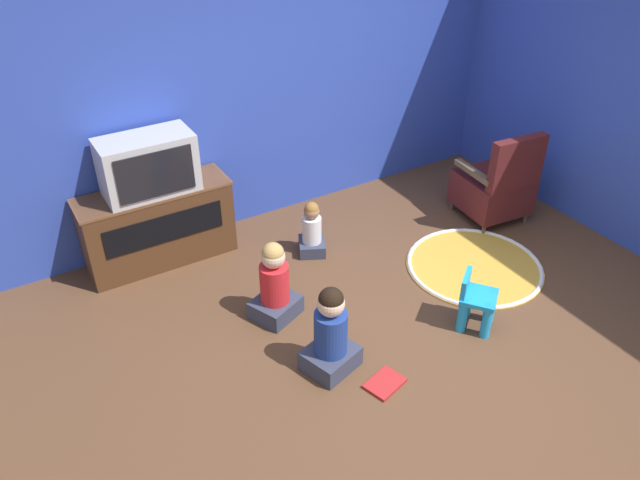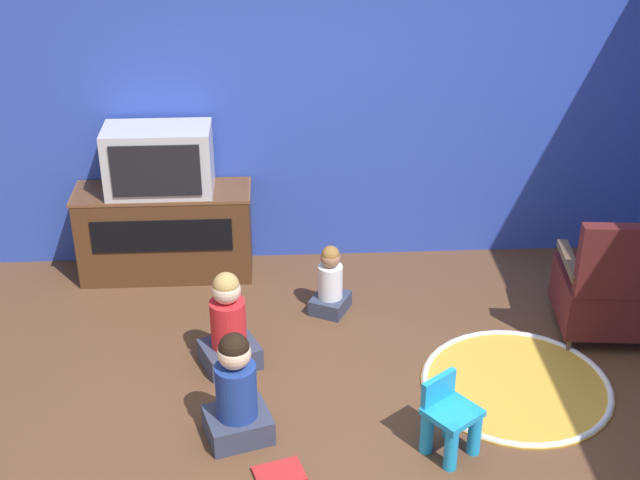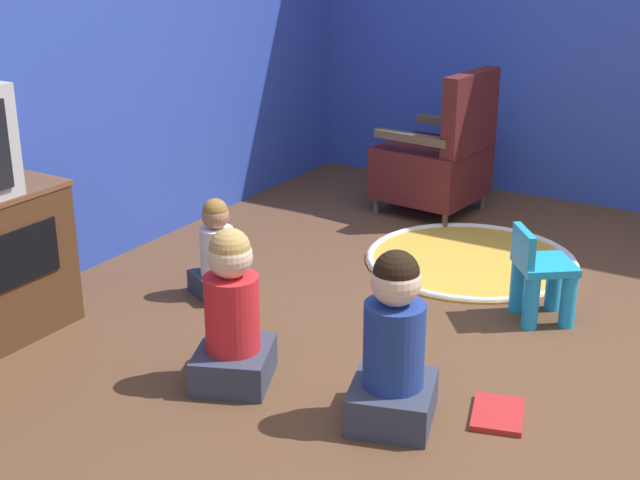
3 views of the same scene
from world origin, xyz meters
The scene contains 11 objects.
ground_plane centered at (0.00, 0.00, 0.00)m, with size 30.00×30.00×0.00m, color brown.
wall_back centered at (-0.28, 2.28, 1.42)m, with size 5.44×0.12×2.83m.
tv_cabinet centered at (-1.38, 1.98, 0.36)m, with size 1.29×0.44×0.69m.
television centered at (-1.38, 1.97, 0.94)m, with size 0.76×0.40×0.49m.
black_armchair centered at (1.63, 0.99, 0.35)m, with size 0.64×0.66×0.94m.
yellow_kid_chair centered at (0.39, -0.11, 0.21)m, with size 0.37×0.37×0.46m.
play_mat centered at (0.93, 0.45, 0.01)m, with size 1.19×1.19×0.04m.
child_watching_left centered at (-0.80, 0.08, 0.30)m, with size 0.43×0.40×0.70m.
child_watching_center centered at (-0.87, 0.78, 0.29)m, with size 0.44×0.41×0.68m.
child_watching_right centered at (-0.18, 1.39, 0.22)m, with size 0.32×0.34×0.52m.
book centered at (-0.57, -0.27, 0.01)m, with size 0.31×0.26×0.02m.
Camera 2 is at (-0.54, -3.96, 3.44)m, focal length 50.00 mm.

